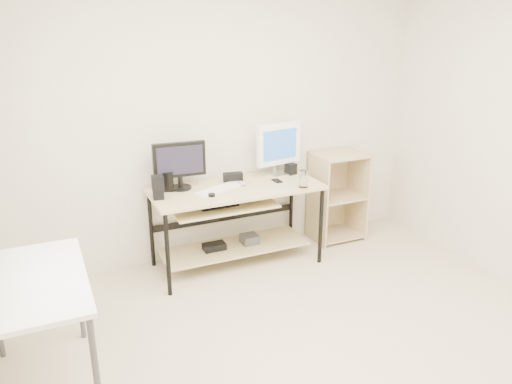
{
  "coord_description": "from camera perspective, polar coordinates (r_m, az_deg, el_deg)",
  "views": [
    {
      "loc": [
        -1.54,
        -2.19,
        2.14
      ],
      "look_at": [
        0.03,
        1.3,
        0.81
      ],
      "focal_mm": 35.0,
      "sensor_mm": 36.0,
      "label": 1
    }
  ],
  "objects": [
    {
      "name": "room",
      "position": [
        2.77,
        7.53,
        1.67
      ],
      "size": [
        4.01,
        4.01,
        2.62
      ],
      "color": "beige",
      "rests_on": "ground"
    },
    {
      "name": "desk",
      "position": [
        4.44,
        -2.6,
        -2.01
      ],
      "size": [
        1.5,
        0.65,
        0.75
      ],
      "color": "tan",
      "rests_on": "ground"
    },
    {
      "name": "side_table",
      "position": [
        3.16,
        -24.19,
        -10.42
      ],
      "size": [
        0.6,
        1.0,
        0.75
      ],
      "color": "white",
      "rests_on": "ground"
    },
    {
      "name": "shelf_unit",
      "position": [
        5.12,
        9.04,
        -0.35
      ],
      "size": [
        0.5,
        0.4,
        0.9
      ],
      "color": "tan",
      "rests_on": "ground"
    },
    {
      "name": "black_monitor",
      "position": [
        4.3,
        -8.74,
        3.35
      ],
      "size": [
        0.45,
        0.19,
        0.41
      ],
      "rotation": [
        0.0,
        0.0,
        -0.07
      ],
      "color": "black",
      "rests_on": "desk"
    },
    {
      "name": "white_imac",
      "position": [
        4.64,
        2.63,
        5.34
      ],
      "size": [
        0.46,
        0.15,
        0.49
      ],
      "rotation": [
        0.0,
        0.0,
        0.16
      ],
      "color": "silver",
      "rests_on": "desk"
    },
    {
      "name": "keyboard",
      "position": [
        4.31,
        -4.14,
        0.38
      ],
      "size": [
        0.49,
        0.31,
        0.02
      ],
      "primitive_type": "cube",
      "rotation": [
        0.0,
        0.0,
        0.4
      ],
      "color": "white",
      "rests_on": "desk"
    },
    {
      "name": "mouse",
      "position": [
        4.41,
        -1.64,
        1.02
      ],
      "size": [
        0.09,
        0.12,
        0.03
      ],
      "primitive_type": "ellipsoid",
      "rotation": [
        0.0,
        0.0,
        0.29
      ],
      "color": "#B3B3B9",
      "rests_on": "desk"
    },
    {
      "name": "center_speaker",
      "position": [
        4.49,
        -2.64,
        1.68
      ],
      "size": [
        0.18,
        0.1,
        0.08
      ],
      "primitive_type": "cube",
      "rotation": [
        0.0,
        0.0,
        -0.14
      ],
      "color": "black",
      "rests_on": "desk"
    },
    {
      "name": "speaker_left",
      "position": [
        4.13,
        -11.14,
        0.57
      ],
      "size": [
        0.11,
        0.11,
        0.19
      ],
      "rotation": [
        0.0,
        0.0,
        -0.15
      ],
      "color": "black",
      "rests_on": "desk"
    },
    {
      "name": "speaker_right",
      "position": [
        4.73,
        3.99,
        2.67
      ],
      "size": [
        0.1,
        0.1,
        0.1
      ],
      "primitive_type": "cube",
      "rotation": [
        0.0,
        0.0,
        0.24
      ],
      "color": "black",
      "rests_on": "desk"
    },
    {
      "name": "audio_controller",
      "position": [
        4.29,
        -9.98,
        1.14
      ],
      "size": [
        0.1,
        0.08,
        0.17
      ],
      "primitive_type": "cube",
      "rotation": [
        0.0,
        0.0,
        -0.33
      ],
      "color": "black",
      "rests_on": "desk"
    },
    {
      "name": "volume_puck",
      "position": [
        4.15,
        -5.1,
        -0.34
      ],
      "size": [
        0.06,
        0.06,
        0.02
      ],
      "primitive_type": "cylinder",
      "rotation": [
        0.0,
        0.0,
        0.01
      ],
      "color": "black",
      "rests_on": "desk"
    },
    {
      "name": "smartphone",
      "position": [
        4.52,
        2.41,
        1.29
      ],
      "size": [
        0.07,
        0.12,
        0.01
      ],
      "primitive_type": "cube",
      "rotation": [
        0.0,
        0.0,
        0.03
      ],
      "color": "black",
      "rests_on": "desk"
    },
    {
      "name": "coaster",
      "position": [
        4.36,
        5.42,
        0.52
      ],
      "size": [
        0.12,
        0.12,
        0.01
      ],
      "primitive_type": "cylinder",
      "rotation": [
        0.0,
        0.0,
        0.3
      ],
      "color": "#AC824D",
      "rests_on": "desk"
    },
    {
      "name": "drinking_glass",
      "position": [
        4.34,
        5.45,
        1.51
      ],
      "size": [
        0.09,
        0.09,
        0.15
      ],
      "primitive_type": "cylinder",
      "rotation": [
        0.0,
        0.0,
        0.3
      ],
      "color": "white",
      "rests_on": "coaster"
    }
  ]
}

